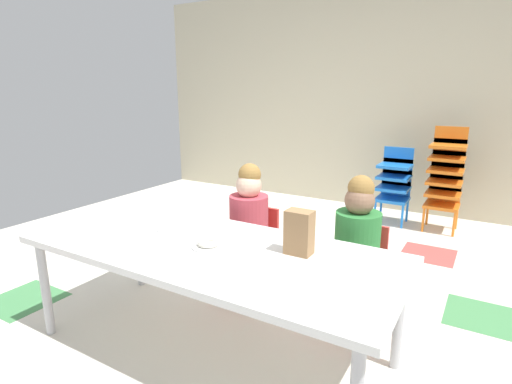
{
  "coord_description": "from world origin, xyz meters",
  "views": [
    {
      "loc": [
        1.28,
        -2.24,
        1.39
      ],
      "look_at": [
        0.21,
        -0.43,
        0.86
      ],
      "focal_mm": 28.44,
      "sensor_mm": 36.0,
      "label": 1
    }
  ],
  "objects_px": {
    "craft_table": "(209,254)",
    "seated_child_middle_seat": "(358,238)",
    "paper_plate_center_table": "(173,228)",
    "donut_powdered_on_plate": "(209,242)",
    "seated_child_near_camera": "(250,218)",
    "paper_bag_brown": "(299,232)",
    "kid_chair_orange_stack": "(446,174)",
    "kid_chair_blue_stack": "(395,181)",
    "paper_plate_near_edge": "(209,246)"
  },
  "relations": [
    {
      "from": "craft_table",
      "to": "paper_plate_near_edge",
      "type": "height_order",
      "value": "paper_plate_near_edge"
    },
    {
      "from": "seated_child_near_camera",
      "to": "kid_chair_blue_stack",
      "type": "bearing_deg",
      "value": 77.18
    },
    {
      "from": "craft_table",
      "to": "seated_child_middle_seat",
      "type": "height_order",
      "value": "seated_child_middle_seat"
    },
    {
      "from": "seated_child_near_camera",
      "to": "seated_child_middle_seat",
      "type": "relative_size",
      "value": 1.0
    },
    {
      "from": "seated_child_middle_seat",
      "to": "donut_powdered_on_plate",
      "type": "bearing_deg",
      "value": -131.39
    },
    {
      "from": "seated_child_near_camera",
      "to": "paper_plate_near_edge",
      "type": "bearing_deg",
      "value": -76.52
    },
    {
      "from": "kid_chair_orange_stack",
      "to": "paper_plate_near_edge",
      "type": "height_order",
      "value": "kid_chair_orange_stack"
    },
    {
      "from": "paper_plate_center_table",
      "to": "paper_bag_brown",
      "type": "bearing_deg",
      "value": 3.18
    },
    {
      "from": "craft_table",
      "to": "seated_child_near_camera",
      "type": "xyz_separation_m",
      "value": [
        -0.15,
        0.65,
        -0.01
      ]
    },
    {
      "from": "kid_chair_blue_stack",
      "to": "craft_table",
      "type": "bearing_deg",
      "value": -96.95
    },
    {
      "from": "seated_child_middle_seat",
      "to": "paper_bag_brown",
      "type": "bearing_deg",
      "value": -106.09
    },
    {
      "from": "paper_plate_center_table",
      "to": "kid_chair_orange_stack",
      "type": "bearing_deg",
      "value": 66.73
    },
    {
      "from": "kid_chair_orange_stack",
      "to": "craft_table",
      "type": "bearing_deg",
      "value": -106.43
    },
    {
      "from": "kid_chair_orange_stack",
      "to": "paper_bag_brown",
      "type": "bearing_deg",
      "value": -98.14
    },
    {
      "from": "paper_plate_near_edge",
      "to": "kid_chair_orange_stack",
      "type": "bearing_deg",
      "value": 73.82
    },
    {
      "from": "kid_chair_blue_stack",
      "to": "paper_plate_center_table",
      "type": "relative_size",
      "value": 4.44
    },
    {
      "from": "seated_child_near_camera",
      "to": "paper_plate_center_table",
      "type": "distance_m",
      "value": 0.58
    },
    {
      "from": "craft_table",
      "to": "paper_bag_brown",
      "type": "height_order",
      "value": "paper_bag_brown"
    },
    {
      "from": "craft_table",
      "to": "paper_plate_center_table",
      "type": "distance_m",
      "value": 0.35
    },
    {
      "from": "paper_plate_center_table",
      "to": "seated_child_middle_seat",
      "type": "bearing_deg",
      "value": 30.62
    },
    {
      "from": "kid_chair_orange_stack",
      "to": "donut_powdered_on_plate",
      "type": "relative_size",
      "value": 8.91
    },
    {
      "from": "seated_child_middle_seat",
      "to": "paper_bag_brown",
      "type": "height_order",
      "value": "seated_child_middle_seat"
    },
    {
      "from": "craft_table",
      "to": "kid_chair_orange_stack",
      "type": "xyz_separation_m",
      "value": [
        0.82,
        2.79,
        0.02
      ]
    },
    {
      "from": "paper_bag_brown",
      "to": "paper_plate_center_table",
      "type": "relative_size",
      "value": 1.22
    },
    {
      "from": "kid_chair_blue_stack",
      "to": "paper_plate_near_edge",
      "type": "relative_size",
      "value": 4.44
    },
    {
      "from": "kid_chair_orange_stack",
      "to": "paper_plate_center_table",
      "type": "bearing_deg",
      "value": -113.27
    },
    {
      "from": "paper_bag_brown",
      "to": "paper_plate_near_edge",
      "type": "bearing_deg",
      "value": -160.44
    },
    {
      "from": "kid_chair_blue_stack",
      "to": "donut_powdered_on_plate",
      "type": "relative_size",
      "value": 6.86
    },
    {
      "from": "seated_child_middle_seat",
      "to": "paper_plate_center_table",
      "type": "bearing_deg",
      "value": -149.38
    },
    {
      "from": "kid_chair_blue_stack",
      "to": "paper_plate_center_table",
      "type": "xyz_separation_m",
      "value": [
        -0.67,
        -2.69,
        0.15
      ]
    },
    {
      "from": "craft_table",
      "to": "paper_bag_brown",
      "type": "distance_m",
      "value": 0.49
    },
    {
      "from": "paper_bag_brown",
      "to": "donut_powdered_on_plate",
      "type": "height_order",
      "value": "paper_bag_brown"
    },
    {
      "from": "paper_plate_center_table",
      "to": "donut_powdered_on_plate",
      "type": "relative_size",
      "value": 1.54
    },
    {
      "from": "craft_table",
      "to": "kid_chair_orange_stack",
      "type": "distance_m",
      "value": 2.91
    },
    {
      "from": "kid_chair_orange_stack",
      "to": "paper_plate_center_table",
      "type": "height_order",
      "value": "kid_chair_orange_stack"
    },
    {
      "from": "seated_child_near_camera",
      "to": "seated_child_middle_seat",
      "type": "distance_m",
      "value": 0.74
    },
    {
      "from": "paper_plate_near_edge",
      "to": "donut_powdered_on_plate",
      "type": "bearing_deg",
      "value": 0.0
    },
    {
      "from": "paper_plate_center_table",
      "to": "donut_powdered_on_plate",
      "type": "bearing_deg",
      "value": -17.92
    },
    {
      "from": "paper_bag_brown",
      "to": "donut_powdered_on_plate",
      "type": "distance_m",
      "value": 0.47
    },
    {
      "from": "paper_bag_brown",
      "to": "paper_plate_center_table",
      "type": "distance_m",
      "value": 0.79
    },
    {
      "from": "kid_chair_blue_stack",
      "to": "donut_powdered_on_plate",
      "type": "xyz_separation_m",
      "value": [
        -0.33,
        -2.8,
        0.18
      ]
    },
    {
      "from": "seated_child_near_camera",
      "to": "paper_plate_near_edge",
      "type": "height_order",
      "value": "seated_child_near_camera"
    },
    {
      "from": "kid_chair_blue_stack",
      "to": "paper_bag_brown",
      "type": "distance_m",
      "value": 2.66
    },
    {
      "from": "paper_plate_near_edge",
      "to": "kid_chair_blue_stack",
      "type": "bearing_deg",
      "value": 83.28
    },
    {
      "from": "donut_powdered_on_plate",
      "to": "paper_plate_near_edge",
      "type": "bearing_deg",
      "value": 0.0
    },
    {
      "from": "craft_table",
      "to": "seated_child_near_camera",
      "type": "height_order",
      "value": "seated_child_near_camera"
    },
    {
      "from": "donut_powdered_on_plate",
      "to": "seated_child_near_camera",
      "type": "bearing_deg",
      "value": 103.48
    },
    {
      "from": "kid_chair_orange_stack",
      "to": "paper_plate_near_edge",
      "type": "distance_m",
      "value": 2.92
    },
    {
      "from": "paper_plate_center_table",
      "to": "craft_table",
      "type": "bearing_deg",
      "value": -16.77
    },
    {
      "from": "seated_child_near_camera",
      "to": "paper_plate_center_table",
      "type": "bearing_deg",
      "value": -108.8
    }
  ]
}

